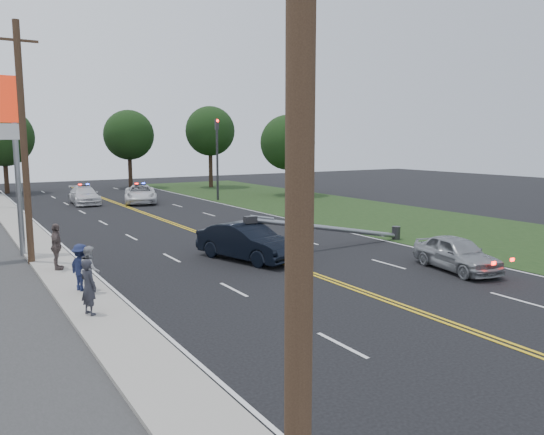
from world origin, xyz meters
TOP-DOWN VIEW (x-y plane):
  - ground at (0.00, 0.00)m, footprint 120.00×120.00m
  - sidewalk at (-8.40, 10.00)m, footprint 1.80×70.00m
  - grass_verge at (13.50, 10.00)m, footprint 12.00×80.00m
  - centerline_yellow at (0.00, 10.00)m, footprint 0.36×80.00m
  - traffic_signal at (8.30, 30.00)m, footprint 0.28×0.41m
  - fallen_streetlight at (4.19, 8.00)m, footprint 9.36×0.44m
  - utility_pole_near at (-9.20, -8.00)m, footprint 1.60×0.28m
  - utility_pole_mid at (-9.20, 12.00)m, footprint 1.60×0.28m
  - tree_6 at (-6.95, 46.23)m, footprint 5.75×5.75m
  - tree_7 at (5.32, 45.82)m, footprint 5.41×5.41m
  - tree_8 at (13.31, 42.11)m, footprint 5.47×5.47m
  - tree_9 at (15.78, 30.17)m, footprint 5.20×5.20m
  - crashed_sedan at (-1.00, 7.91)m, footprint 3.06×5.19m
  - waiting_sedan at (5.30, 1.79)m, footprint 2.41×4.34m
  - emergency_a at (1.78, 31.41)m, footprint 3.97×5.92m
  - emergency_b at (-2.43, 32.95)m, footprint 2.30×5.09m
  - bystander_a at (-8.71, 3.56)m, footprint 0.60×0.71m
  - bystander_b at (-8.14, 5.92)m, footprint 0.72×0.86m
  - bystander_c at (-8.34, 6.33)m, footprint 0.95×1.19m
  - bystander_d at (-8.52, 9.91)m, footprint 0.73×1.17m

SIDE VIEW (x-z plane):
  - ground at x=0.00m, z-range 0.00..0.00m
  - grass_verge at x=13.50m, z-range 0.00..0.01m
  - centerline_yellow at x=0.00m, z-range 0.01..0.01m
  - sidewalk at x=-8.40m, z-range 0.00..0.12m
  - waiting_sedan at x=5.30m, z-range 0.00..1.40m
  - emergency_b at x=-2.43m, z-range 0.00..1.45m
  - emergency_a at x=1.78m, z-range 0.00..1.51m
  - crashed_sedan at x=-1.00m, z-range 0.00..1.62m
  - bystander_b at x=-8.14m, z-range 0.12..1.71m
  - fallen_streetlight at x=4.19m, z-range -0.04..1.88m
  - bystander_c at x=-8.34m, z-range 0.12..1.74m
  - bystander_a at x=-8.71m, z-range 0.12..1.79m
  - bystander_d at x=-8.52m, z-range 0.12..1.97m
  - traffic_signal at x=8.30m, z-range 0.68..7.73m
  - tree_9 at x=15.78m, z-range 1.20..8.82m
  - utility_pole_near at x=-9.20m, z-range 0.08..10.08m
  - utility_pole_mid at x=-9.20m, z-range 0.08..10.08m
  - tree_6 at x=-6.95m, z-range 1.33..9.76m
  - tree_7 at x=5.32m, z-range 1.53..10.04m
  - tree_8 at x=13.31m, z-range 1.74..10.71m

